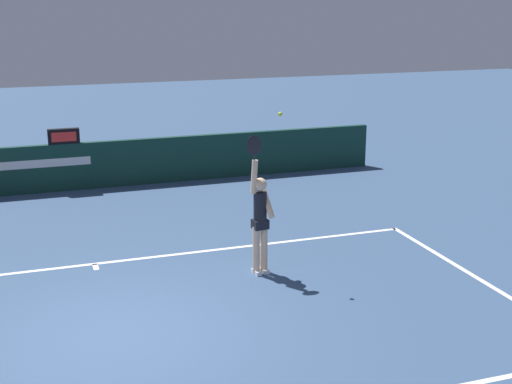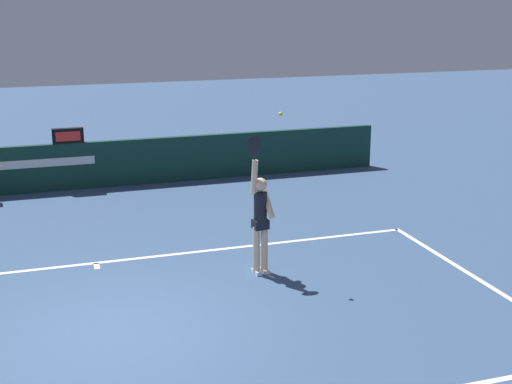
# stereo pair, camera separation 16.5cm
# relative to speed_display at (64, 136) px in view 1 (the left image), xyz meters

# --- Properties ---
(ground_plane) EXTENTS (60.00, 60.00, 0.00)m
(ground_plane) POSITION_rel_speed_display_xyz_m (0.07, -8.17, -1.35)
(ground_plane) COLOR #344D6F
(court_lines) EXTENTS (12.29, 5.73, 0.00)m
(court_lines) POSITION_rel_speed_display_xyz_m (0.07, -8.09, -1.35)
(court_lines) COLOR white
(court_lines) RESTS_ON ground
(back_wall) EXTENTS (16.19, 0.17, 1.17)m
(back_wall) POSITION_rel_speed_display_xyz_m (0.07, 0.00, -0.77)
(back_wall) COLOR #12352C
(back_wall) RESTS_ON ground
(speed_display) EXTENTS (0.75, 0.17, 0.37)m
(speed_display) POSITION_rel_speed_display_xyz_m (0.00, 0.00, 0.00)
(speed_display) COLOR black
(speed_display) RESTS_ON back_wall
(tennis_player) EXTENTS (0.48, 0.41, 2.46)m
(tennis_player) POSITION_rel_speed_display_xyz_m (2.73, -6.65, -0.34)
(tennis_player) COLOR beige
(tennis_player) RESTS_ON ground
(tennis_ball) EXTENTS (0.07, 0.07, 0.07)m
(tennis_ball) POSITION_rel_speed_display_xyz_m (3.01, -6.84, 1.44)
(tennis_ball) COLOR #C6DD30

